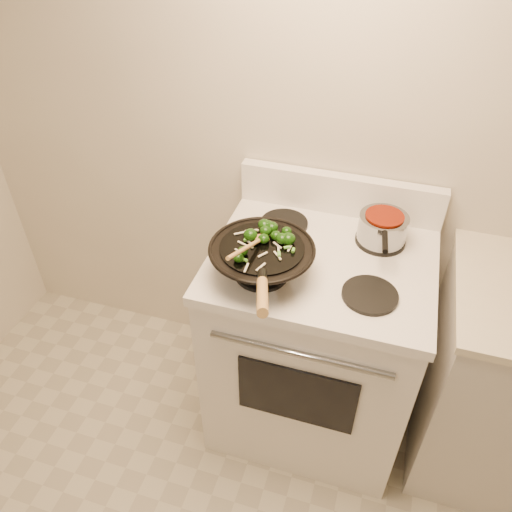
% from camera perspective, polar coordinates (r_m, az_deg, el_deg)
% --- Properties ---
extents(stove, '(0.78, 0.67, 1.08)m').
position_cam_1_polar(stove, '(2.07, 6.62, -9.72)').
color(stove, white).
rests_on(stove, ground).
extents(wok, '(0.35, 0.56, 0.23)m').
position_cam_1_polar(wok, '(1.62, 0.67, -0.33)').
color(wok, black).
rests_on(wok, stove).
extents(stirfry, '(0.22, 0.25, 0.04)m').
position_cam_1_polar(stirfry, '(1.62, 1.37, 2.40)').
color(stirfry, black).
rests_on(stirfry, wok).
extents(wooden_spoon, '(0.08, 0.24, 0.09)m').
position_cam_1_polar(wooden_spoon, '(1.56, -0.39, 1.40)').
color(wooden_spoon, '#A67A41').
rests_on(wooden_spoon, wok).
extents(saucepan, '(0.17, 0.28, 0.10)m').
position_cam_1_polar(saucepan, '(1.83, 14.27, 3.17)').
color(saucepan, gray).
rests_on(saucepan, stove).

